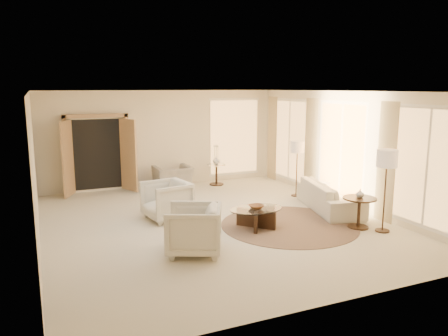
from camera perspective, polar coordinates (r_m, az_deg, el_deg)
name	(u,v)px	position (r m, az deg, el deg)	size (l,w,h in m)	color
room	(214,159)	(9.23, -1.29, 1.22)	(7.04, 8.04, 2.83)	beige
windows_right	(343,151)	(11.07, 15.29, 2.16)	(0.10, 6.40, 2.40)	#EEAF5F
window_back_corner	(235,137)	(13.73, 1.38, 4.08)	(1.70, 0.10, 2.40)	#EEAF5F
curtains_right	(319,148)	(11.75, 12.36, 2.51)	(0.06, 5.20, 2.60)	tan
french_doors	(98,154)	(12.48, -16.15, 1.71)	(1.95, 0.66, 2.16)	tan
area_rug	(289,225)	(9.45, 8.50, -7.36)	(2.90, 2.90, 0.01)	#3B2A21
sofa	(330,196)	(10.72, 13.63, -3.59)	(2.26, 0.89, 0.66)	beige
armchair_left	(167,199)	(9.73, -7.51, -3.97)	(0.91, 0.85, 0.94)	beige
armchair_right	(194,227)	(7.72, -4.00, -7.71)	(0.92, 0.86, 0.95)	beige
accent_chair	(173,174)	(12.59, -6.72, -0.76)	(1.01, 0.66, 0.89)	gray
coffee_table	(256,216)	(9.12, 4.21, -6.23)	(1.26, 1.26, 0.42)	black
end_table	(359,207)	(9.48, 17.24, -4.91)	(0.69, 0.69, 0.65)	black
side_table	(216,172)	(13.04, -0.99, -0.54)	(0.55, 0.55, 0.64)	#2E2019
floor_lamp_near	(297,149)	(11.71, 9.55, 2.41)	(0.36, 0.36, 1.49)	#2E2019
floor_lamp_far	(387,162)	(9.19, 20.51, 0.71)	(0.41, 0.41, 1.68)	#2E2019
bowl	(256,207)	(9.07, 4.22, -5.07)	(0.31, 0.31, 0.08)	brown
end_vase	(360,194)	(9.41, 17.33, -3.22)	(0.17, 0.17, 0.18)	silver
side_vase	(216,160)	(12.98, -1.00, 1.03)	(0.22, 0.22, 0.23)	silver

